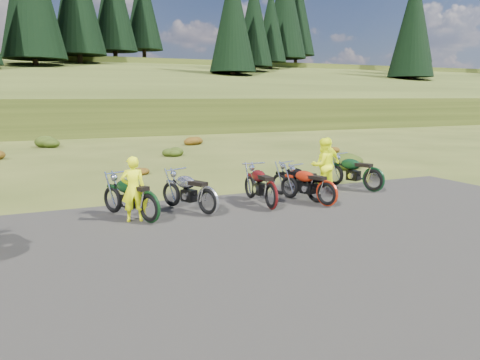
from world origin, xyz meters
name	(u,v)px	position (x,y,z in m)	size (l,w,h in m)	color
ground	(243,233)	(0.00, 0.00, 0.00)	(300.00, 300.00, 0.00)	#344115
gravel_pad	(286,259)	(0.00, -2.00, 0.00)	(20.00, 12.00, 0.04)	black
hill_slope	(68,123)	(0.00, 50.00, 0.00)	(300.00, 46.00, 3.00)	#303C14
hill_plateau	(48,110)	(0.00, 110.00, 0.00)	(300.00, 90.00, 9.17)	#303C14
conifer_25	(143,5)	(15.00, 74.00, 18.66)	(6.60, 6.60, 17.00)	black
conifer_26	(233,17)	(21.00, 49.00, 13.37)	(6.16, 6.16, 16.00)	black
conifer_27	(254,21)	(27.00, 55.00, 14.06)	(5.72, 5.72, 15.00)	black
conifer_28	(271,25)	(33.00, 61.00, 14.76)	(5.28, 5.28, 14.00)	black
conifer_29	(285,7)	(39.00, 67.00, 18.97)	(7.92, 7.92, 20.00)	black
conifer_30	(296,11)	(45.00, 73.00, 19.66)	(7.48, 7.48, 19.00)	black
conifer_31	(413,24)	(51.00, 48.00, 14.18)	(7.04, 7.04, 18.00)	black
conifer_32	(414,27)	(57.00, 54.00, 14.87)	(6.60, 6.60, 17.00)	black
conifer_33	(415,29)	(63.00, 60.00, 15.56)	(6.16, 6.16, 16.00)	black
conifer_34	(415,31)	(69.00, 66.00, 16.26)	(5.72, 5.72, 15.00)	black
conifer_35	(416,33)	(75.00, 72.00, 16.95)	(5.28, 5.28, 14.00)	black
conifer_36	(417,23)	(81.00, 78.00, 20.16)	(7.92, 7.92, 20.00)	black
shrub_3	(49,140)	(-3.30, 21.90, 0.46)	(1.56, 1.56, 0.92)	black
shrub_4	(140,169)	(-0.40, 9.20, 0.23)	(0.77, 0.77, 0.45)	#6F320D
shrub_5	(172,151)	(2.50, 14.50, 0.31)	(1.03, 1.03, 0.61)	black
shrub_6	(192,139)	(5.40, 19.80, 0.38)	(1.30, 1.30, 0.77)	#6F320D
shrub_7	(347,158)	(8.30, 7.10, 0.46)	(1.56, 1.56, 0.92)	black
shrub_8	(331,149)	(11.20, 12.40, 0.23)	(0.77, 0.77, 0.45)	#6F320D
motorcycle_2	(150,224)	(-1.81, 1.63, 0.00)	(2.27, 0.76, 1.19)	black
motorcycle_3	(208,217)	(-0.22, 1.73, 0.00)	(2.21, 0.74, 1.16)	#9E9EA2
motorcycle_4	(271,211)	(1.61, 1.63, 0.00)	(2.25, 0.75, 1.18)	#480C0C
motorcycle_5	(316,204)	(3.25, 1.83, 0.00)	(2.17, 0.72, 1.14)	black
motorcycle_6	(327,207)	(3.25, 1.32, 0.00)	(2.13, 0.71, 1.12)	#9D200B
motorcycle_7	(373,193)	(5.86, 2.43, 0.00)	(2.31, 0.77, 1.21)	black
person_middle	(133,190)	(-2.13, 1.97, 0.83)	(0.60, 0.40, 1.66)	#EFFE0D
person_right_a	(323,166)	(4.31, 3.12, 0.89)	(0.86, 0.67, 1.78)	#EFFE0D
person_right_b	(328,164)	(4.72, 3.43, 0.88)	(1.03, 0.43, 1.76)	#EFFE0D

